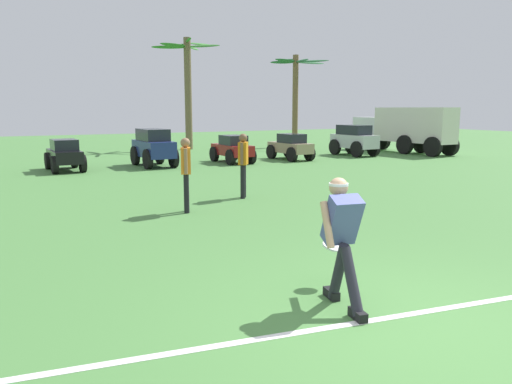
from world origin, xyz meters
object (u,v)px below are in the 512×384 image
(teammate_midfield, at_px, (186,168))
(parked_car_slot_f, at_px, (291,146))
(frisbee_thrower, at_px, (342,235))
(parked_car_slot_d, at_px, (153,147))
(parked_car_slot_e, at_px, (232,149))
(parked_car_slot_c, at_px, (65,155))
(parked_car_slot_g, at_px, (354,139))
(box_truck, at_px, (405,127))
(frisbee_in_flight, at_px, (332,246))
(palm_tree_right_of_centre, at_px, (188,83))
(palm_tree_far_right, at_px, (296,90))
(teammate_near_sideline, at_px, (243,160))

(teammate_midfield, bearing_deg, parked_car_slot_f, 47.53)
(frisbee_thrower, relative_size, parked_car_slot_d, 0.59)
(frisbee_thrower, bearing_deg, parked_car_slot_e, 69.82)
(parked_car_slot_c, height_order, parked_car_slot_g, parked_car_slot_g)
(parked_car_slot_d, height_order, parked_car_slot_e, parked_car_slot_d)
(teammate_midfield, xyz_separation_m, parked_car_slot_g, (11.25, 8.64, -0.20))
(frisbee_thrower, distance_m, box_truck, 20.42)
(parked_car_slot_d, bearing_deg, frisbee_in_flight, -96.95)
(parked_car_slot_c, bearing_deg, parked_car_slot_f, -2.36)
(frisbee_thrower, relative_size, box_truck, 0.24)
(parked_car_slot_e, height_order, parked_car_slot_g, parked_car_slot_g)
(parked_car_slot_f, relative_size, palm_tree_right_of_centre, 0.39)
(parked_car_slot_c, bearing_deg, parked_car_slot_g, -0.24)
(frisbee_in_flight, relative_size, parked_car_slot_e, 0.15)
(palm_tree_far_right, bearing_deg, parked_car_slot_d, -149.14)
(palm_tree_right_of_centre, bearing_deg, parked_car_slot_e, -95.85)
(box_truck, bearing_deg, parked_car_slot_g, -178.95)
(frisbee_in_flight, xyz_separation_m, box_truck, (14.29, 13.67, 0.75))
(parked_car_slot_f, height_order, parked_car_slot_g, parked_car_slot_g)
(parked_car_slot_d, bearing_deg, parked_car_slot_c, 178.66)
(parked_car_slot_c, distance_m, palm_tree_far_right, 14.63)
(teammate_midfield, bearing_deg, frisbee_thrower, -91.98)
(parked_car_slot_d, distance_m, palm_tree_far_right, 11.88)
(teammate_near_sideline, relative_size, parked_car_slot_f, 0.69)
(palm_tree_far_right, bearing_deg, teammate_near_sideline, -126.18)
(parked_car_slot_f, bearing_deg, teammate_near_sideline, -128.38)
(frisbee_thrower, xyz_separation_m, parked_car_slot_c, (-1.19, 14.25, -0.23))
(frisbee_thrower, bearing_deg, box_truck, 44.32)
(teammate_midfield, relative_size, palm_tree_far_right, 0.31)
(teammate_near_sideline, relative_size, box_truck, 0.26)
(frisbee_thrower, bearing_deg, teammate_midfield, 88.02)
(parked_car_slot_f, distance_m, box_truck, 6.84)
(frisbee_in_flight, xyz_separation_m, palm_tree_far_right, (11.63, 19.55, 2.72))
(frisbee_in_flight, xyz_separation_m, teammate_near_sideline, (1.68, 5.94, 0.46))
(teammate_midfield, xyz_separation_m, palm_tree_far_right, (11.75, 14.58, 2.26))
(teammate_near_sideline, distance_m, teammate_midfield, 2.05)
(parked_car_slot_f, xyz_separation_m, palm_tree_right_of_centre, (-1.95, 7.19, 2.88))
(frisbee_in_flight, relative_size, box_truck, 0.06)
(frisbee_in_flight, bearing_deg, parked_car_slot_e, 70.16)
(parked_car_slot_d, bearing_deg, palm_tree_far_right, 30.86)
(teammate_midfield, relative_size, parked_car_slot_d, 0.65)
(box_truck, bearing_deg, teammate_near_sideline, -148.52)
(palm_tree_right_of_centre, relative_size, palm_tree_far_right, 1.13)
(parked_car_slot_f, bearing_deg, palm_tree_right_of_centre, 105.16)
(box_truck, distance_m, palm_tree_right_of_centre, 11.30)
(teammate_midfield, xyz_separation_m, parked_car_slot_c, (-1.38, 8.70, -0.38))
(parked_car_slot_d, bearing_deg, parked_car_slot_g, 0.13)
(parked_car_slot_g, relative_size, palm_tree_right_of_centre, 0.41)
(parked_car_slot_c, height_order, palm_tree_right_of_centre, palm_tree_right_of_centre)
(teammate_midfield, bearing_deg, parked_car_slot_g, 37.55)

